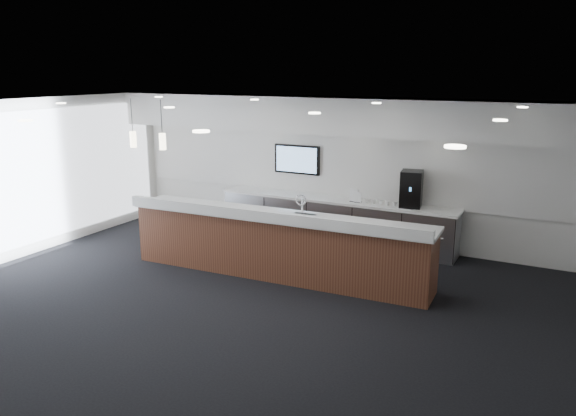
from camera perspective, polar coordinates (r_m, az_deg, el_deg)
The scene contains 24 objects.
ground at distance 8.74m, azimuth -4.78°, elevation -9.92°, with size 10.00×10.00×0.00m, color black.
ceiling at distance 8.02m, azimuth -5.21°, elevation 10.10°, with size 10.00×8.00×0.02m, color black.
back_wall at distance 11.75m, azimuth 5.50°, elevation 3.93°, with size 10.00×0.02×3.00m, color white.
left_wall at distance 11.67m, azimuth -26.25°, elevation 2.48°, with size 0.02×8.00×3.00m, color white.
soffit_bulkhead at distance 11.19m, azimuth 4.76°, elevation 9.39°, with size 10.00×0.90×0.70m, color white.
alcove_panel at distance 11.71m, azimuth 5.46°, elevation 4.39°, with size 9.80×0.06×1.40m, color white.
window_blinds_wall at distance 11.64m, azimuth -26.13°, elevation 2.46°, with size 0.04×7.36×2.55m, color silver.
back_credenza at distance 11.65m, azimuth 4.72°, elevation -1.30°, with size 5.06×0.66×0.95m.
wall_tv at distance 12.04m, azimuth 0.92°, elevation 4.96°, with size 1.05×0.08×0.62m.
pendant_left at distance 10.17m, azimuth -14.19°, elevation 6.29°, with size 0.12×0.12×0.30m, color #FFF3C6.
pendant_right at distance 10.65m, azimuth -17.04°, elevation 6.43°, with size 0.12×0.12×0.30m, color #FFF3C6.
ceiling_can_lights at distance 8.02m, azimuth -5.21°, elevation 9.89°, with size 7.00×5.00×0.02m, color white, non-canonical shape.
service_counter at distance 9.76m, azimuth -1.11°, elevation -3.69°, with size 5.51×1.13×1.49m.
coffee_machine at distance 11.00m, azimuth 12.41°, elevation 1.91°, with size 0.47×0.56×0.70m.
info_sign_left at distance 11.21m, azimuth 7.09°, elevation 1.08°, with size 0.15×0.02×0.21m, color white.
info_sign_right at distance 11.26m, azimuth 6.73°, elevation 1.28°, with size 0.20×0.02×0.26m, color white.
cup_0 at distance 10.94m, azimuth 12.90°, elevation 0.18°, with size 0.09×0.09×0.09m, color white.
cup_1 at distance 10.98m, azimuth 12.19°, elevation 0.26°, with size 0.09×0.09×0.09m, color white.
cup_2 at distance 11.01m, azimuth 11.49°, elevation 0.34°, with size 0.09×0.09×0.09m, color white.
cup_3 at distance 11.05m, azimuth 10.79°, elevation 0.42°, with size 0.09×0.09×0.09m, color white.
cup_4 at distance 11.09m, azimuth 10.10°, elevation 0.50°, with size 0.09×0.09×0.09m, color white.
cup_5 at distance 11.13m, azimuth 9.42°, elevation 0.58°, with size 0.09×0.09×0.09m, color white.
cup_6 at distance 11.17m, azimuth 8.73°, elevation 0.65°, with size 0.09×0.09×0.09m, color white.
cup_7 at distance 11.22m, azimuth 8.06°, elevation 0.73°, with size 0.09×0.09×0.09m, color white.
Camera 1 is at (4.31, -6.74, 3.53)m, focal length 35.00 mm.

